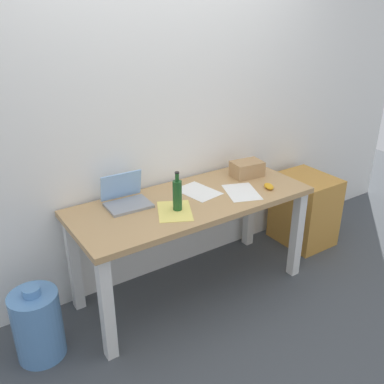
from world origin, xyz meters
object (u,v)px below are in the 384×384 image
laptop_left (126,199)px  filing_cabinet (304,209)px  computer_mouse (269,186)px  cardboard_box (247,169)px  water_cooler_jug (38,325)px  desk (192,213)px  beer_bottle (177,195)px

laptop_left → filing_cabinet: bearing=-4.2°
computer_mouse → filing_cabinet: bearing=38.0°
cardboard_box → water_cooler_jug: 1.79m
laptop_left → cardboard_box: size_ratio=1.27×
laptop_left → computer_mouse: (0.96, -0.33, -0.03)m
desk → beer_bottle: size_ratio=6.37×
laptop_left → computer_mouse: laptop_left is taller
desk → laptop_left: bearing=157.9°
desk → computer_mouse: computer_mouse is taller
laptop_left → cardboard_box: (0.98, -0.06, 0.01)m
water_cooler_jug → computer_mouse: bearing=-4.6°
computer_mouse → filing_cabinet: size_ratio=0.16×
cardboard_box → water_cooler_jug: (-1.69, -0.14, -0.58)m
filing_cabinet → desk: bearing=-177.8°
beer_bottle → water_cooler_jug: (-0.94, 0.06, -0.63)m
water_cooler_jug → filing_cabinet: size_ratio=0.81×
beer_bottle → computer_mouse: 0.73m
desk → beer_bottle: (-0.17, -0.09, 0.21)m
laptop_left → water_cooler_jug: bearing=-164.7°
water_cooler_jug → desk: bearing=1.4°
beer_bottle → desk: bearing=27.0°
laptop_left → computer_mouse: 1.01m
beer_bottle → cardboard_box: bearing=14.8°
filing_cabinet → water_cooler_jug: bearing=-178.2°
cardboard_box → water_cooler_jug: cardboard_box is taller
water_cooler_jug → cardboard_box: bearing=4.7°
laptop_left → cardboard_box: laptop_left is taller
computer_mouse → water_cooler_jug: (-1.66, 0.13, -0.54)m
beer_bottle → computer_mouse: beer_bottle is taller
cardboard_box → desk: bearing=-169.1°
laptop_left → water_cooler_jug: laptop_left is taller
cardboard_box → computer_mouse: bearing=-95.0°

